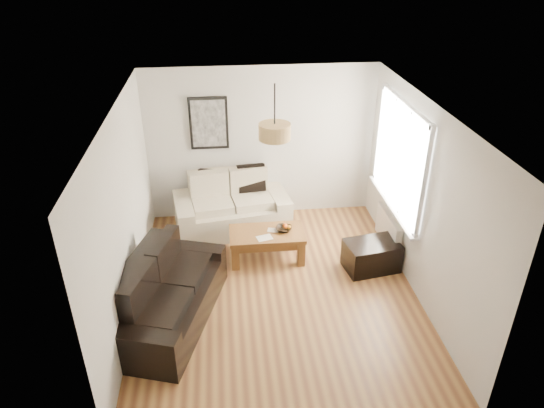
{
  "coord_description": "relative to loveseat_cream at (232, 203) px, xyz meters",
  "views": [
    {
      "loc": [
        -0.65,
        -5.4,
        4.35
      ],
      "look_at": [
        0.0,
        0.6,
        1.05
      ],
      "focal_mm": 32.48,
      "sensor_mm": 36.0,
      "label": 1
    }
  ],
  "objects": [
    {
      "name": "orange_c",
      "position": [
        0.78,
        -0.88,
        0.04
      ],
      "size": [
        0.1,
        0.1,
        0.08
      ],
      "primitive_type": "sphere",
      "rotation": [
        0.0,
        0.0,
        -0.33
      ],
      "color": "orange",
      "rests_on": "fruit_bowl"
    },
    {
      "name": "wall_left",
      "position": [
        -1.35,
        -1.78,
        0.84
      ],
      "size": [
        0.04,
        4.5,
        2.6
      ],
      "primitive_type": null,
      "color": "silver",
      "rests_on": "floor"
    },
    {
      "name": "orange_a",
      "position": [
        0.78,
        -0.91,
        0.04
      ],
      "size": [
        0.06,
        0.06,
        0.06
      ],
      "primitive_type": "sphere",
      "rotation": [
        0.0,
        0.0,
        0.09
      ],
      "color": "orange",
      "rests_on": "fruit_bowl"
    },
    {
      "name": "window_bay",
      "position": [
        2.41,
        -0.98,
        1.14
      ],
      "size": [
        0.14,
        1.9,
        1.6
      ],
      "primitive_type": null,
      "color": "white",
      "rests_on": "wall_right"
    },
    {
      "name": "ottoman",
      "position": [
        2.0,
        -1.4,
        -0.24
      ],
      "size": [
        0.84,
        0.62,
        0.44
      ],
      "primitive_type": "cube",
      "rotation": [
        0.0,
        0.0,
        0.17
      ],
      "color": "black",
      "rests_on": "floor"
    },
    {
      "name": "pendant_shade",
      "position": [
        0.55,
        -1.48,
        1.77
      ],
      "size": [
        0.4,
        0.4,
        0.2
      ],
      "primitive_type": "cylinder",
      "color": "tan",
      "rests_on": "ceiling"
    },
    {
      "name": "fruit_bowl",
      "position": [
        0.75,
        -0.95,
        0.03
      ],
      "size": [
        0.29,
        0.29,
        0.06
      ],
      "primitive_type": "imported",
      "rotation": [
        0.0,
        0.0,
        -0.26
      ],
      "color": "black",
      "rests_on": "coffee_table"
    },
    {
      "name": "radiator",
      "position": [
        2.37,
        -0.98,
        -0.08
      ],
      "size": [
        0.1,
        0.9,
        0.52
      ],
      "primitive_type": "cube",
      "color": "white",
      "rests_on": "wall_right"
    },
    {
      "name": "wall_right",
      "position": [
        2.45,
        -1.78,
        0.84
      ],
      "size": [
        0.04,
        4.5,
        2.6
      ],
      "primitive_type": null,
      "color": "silver",
      "rests_on": "floor"
    },
    {
      "name": "sofa_leather",
      "position": [
        -0.88,
        -2.2,
        -0.03
      ],
      "size": [
        1.51,
        2.19,
        0.86
      ],
      "primitive_type": null,
      "rotation": [
        0.0,
        0.0,
        1.27
      ],
      "color": "black",
      "rests_on": "floor"
    },
    {
      "name": "wall_front",
      "position": [
        0.55,
        -4.03,
        0.84
      ],
      "size": [
        3.8,
        0.04,
        2.6
      ],
      "primitive_type": null,
      "color": "silver",
      "rests_on": "floor"
    },
    {
      "name": "loveseat_cream",
      "position": [
        0.0,
        0.0,
        0.0
      ],
      "size": [
        1.97,
        1.27,
        0.91
      ],
      "primitive_type": null,
      "rotation": [
        0.0,
        0.0,
        0.15
      ],
      "color": "#BCB297",
      "rests_on": "floor"
    },
    {
      "name": "coffee_table",
      "position": [
        0.49,
        -0.97,
        -0.23
      ],
      "size": [
        1.12,
        0.61,
        0.46
      ],
      "primitive_type": null,
      "rotation": [
        0.0,
        0.0,
        -0.0
      ],
      "color": "brown",
      "rests_on": "floor"
    },
    {
      "name": "floor",
      "position": [
        0.55,
        -1.78,
        -0.46
      ],
      "size": [
        4.5,
        4.5,
        0.0
      ],
      "primitive_type": "plane",
      "color": "brown",
      "rests_on": "ground"
    },
    {
      "name": "cushion_right",
      "position": [
        0.35,
        0.22,
        0.34
      ],
      "size": [
        0.47,
        0.19,
        0.46
      ],
      "primitive_type": "cube",
      "rotation": [
        0.0,
        0.0,
        0.11
      ],
      "color": "black",
      "rests_on": "loveseat_cream"
    },
    {
      "name": "papers",
      "position": [
        0.44,
        -1.12,
        0.0
      ],
      "size": [
        0.26,
        0.21,
        0.01
      ],
      "primitive_type": "cube",
      "rotation": [
        0.0,
        0.0,
        0.27
      ],
      "color": "beige",
      "rests_on": "coffee_table"
    },
    {
      "name": "wall_back",
      "position": [
        0.55,
        0.47,
        0.84
      ],
      "size": [
        3.8,
        0.04,
        2.6
      ],
      "primitive_type": null,
      "color": "silver",
      "rests_on": "floor"
    },
    {
      "name": "ceiling",
      "position": [
        0.55,
        -1.78,
        2.14
      ],
      "size": [
        3.8,
        4.5,
        0.0
      ],
      "primitive_type": null,
      "color": "white",
      "rests_on": "floor"
    },
    {
      "name": "poster",
      "position": [
        -0.3,
        0.44,
        1.24
      ],
      "size": [
        0.62,
        0.04,
        0.87
      ],
      "primitive_type": null,
      "color": "black",
      "rests_on": "wall_back"
    },
    {
      "name": "orange_b",
      "position": [
        0.84,
        -0.93,
        0.04
      ],
      "size": [
        0.08,
        0.08,
        0.06
      ],
      "primitive_type": "sphere",
      "rotation": [
        0.0,
        0.0,
        -0.3
      ],
      "color": "orange",
      "rests_on": "fruit_bowl"
    },
    {
      "name": "cushion_left",
      "position": [
        -0.33,
        0.22,
        0.31
      ],
      "size": [
        0.42,
        0.22,
        0.4
      ],
      "primitive_type": "cube",
      "rotation": [
        0.0,
        0.0,
        -0.26
      ],
      "color": "black",
      "rests_on": "loveseat_cream"
    }
  ]
}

